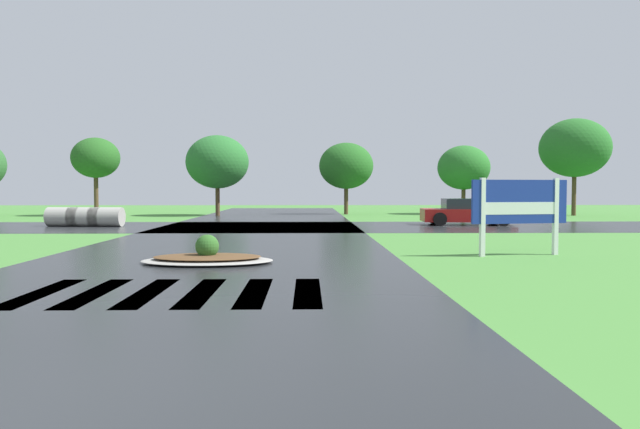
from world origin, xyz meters
name	(u,v)px	position (x,y,z in m)	size (l,w,h in m)	color
asphalt_roadway	(214,262)	(0.00, 10.00, 0.00)	(9.11, 80.00, 0.01)	#232628
asphalt_cross_road	(259,227)	(0.00, 23.37, 0.00)	(90.00, 8.20, 0.01)	#232628
crosswalk_stripes	(175,292)	(0.00, 5.78, 0.00)	(4.95, 2.99, 0.01)	white
estate_billboard	(520,205)	(7.82, 11.25, 1.33)	(2.68, 0.59, 2.05)	white
median_island	(207,257)	(-0.13, 9.82, 0.13)	(3.11, 1.89, 0.68)	#9E9B93
car_silver_hatch	(466,213)	(10.01, 24.70, 0.59)	(4.49, 2.35, 1.28)	maroon
drainage_pipe_stack	(85,217)	(-8.13, 23.82, 0.45)	(3.60, 1.20, 0.90)	#9E9B93
background_treeline	(310,160)	(2.42, 35.34, 3.66)	(43.16, 6.35, 6.34)	#4C3823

